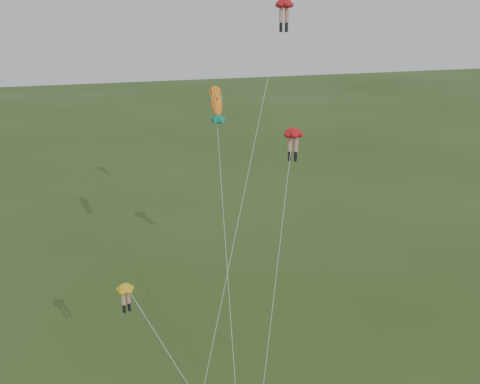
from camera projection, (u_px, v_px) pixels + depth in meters
name	position (u px, v px, depth m)	size (l,w,h in m)	color
legs_kite_red_high	(283.00, 12.00, 39.19)	(11.22, 14.85, 23.27)	red
legs_kite_red_mid	(293.00, 139.00, 36.38)	(5.87, 8.90, 14.90)	red
legs_kite_yellow	(129.00, 296.00, 29.26)	(5.04, 4.99, 8.34)	gold
fish_kite	(216.00, 103.00, 36.21)	(2.78, 12.89, 17.78)	yellow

